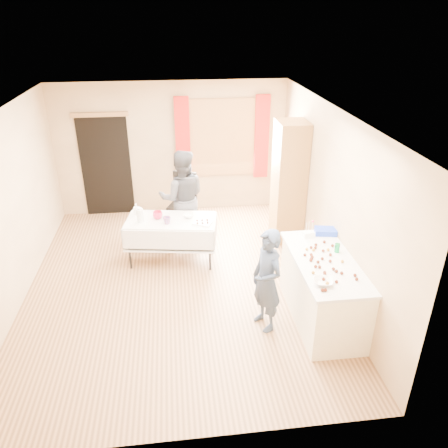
{
  "coord_description": "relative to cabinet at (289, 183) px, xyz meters",
  "views": [
    {
      "loc": [
        0.01,
        -5.67,
        3.81
      ],
      "look_at": [
        0.7,
        0.0,
        0.96
      ],
      "focal_mm": 35.0,
      "sensor_mm": 36.0,
      "label": 1
    }
  ],
  "objects": [
    {
      "name": "floor",
      "position": [
        -1.99,
        -1.26,
        -1.08
      ],
      "size": [
        4.5,
        5.5,
        0.02
      ],
      "primitive_type": "cube",
      "color": "#9E7047",
      "rests_on": "ground"
    },
    {
      "name": "ceiling",
      "position": [
        -1.99,
        -1.26,
        1.54
      ],
      "size": [
        4.5,
        5.5,
        0.02
      ],
      "primitive_type": "cube",
      "color": "white",
      "rests_on": "floor"
    },
    {
      "name": "wall_back",
      "position": [
        -1.99,
        1.5,
        0.23
      ],
      "size": [
        4.5,
        0.02,
        2.6
      ],
      "primitive_type": "cube",
      "color": "tan",
      "rests_on": "floor"
    },
    {
      "name": "wall_front",
      "position": [
        -1.99,
        -4.02,
        0.23
      ],
      "size": [
        4.5,
        0.02,
        2.6
      ],
      "primitive_type": "cube",
      "color": "tan",
      "rests_on": "floor"
    },
    {
      "name": "wall_left",
      "position": [
        -4.25,
        -1.26,
        0.23
      ],
      "size": [
        0.02,
        5.5,
        2.6
      ],
      "primitive_type": "cube",
      "color": "tan",
      "rests_on": "floor"
    },
    {
      "name": "wall_right",
      "position": [
        0.27,
        -1.26,
        0.23
      ],
      "size": [
        0.02,
        5.5,
        2.6
      ],
      "primitive_type": "cube",
      "color": "tan",
      "rests_on": "floor"
    },
    {
      "name": "window_frame",
      "position": [
        -0.99,
        1.46,
        0.43
      ],
      "size": [
        1.32,
        0.06,
        1.52
      ],
      "primitive_type": "cube",
      "color": "olive",
      "rests_on": "wall_back"
    },
    {
      "name": "window_pane",
      "position": [
        -0.99,
        1.45,
        0.43
      ],
      "size": [
        1.2,
        0.02,
        1.4
      ],
      "primitive_type": "cube",
      "color": "white",
      "rests_on": "wall_back"
    },
    {
      "name": "curtain_left",
      "position": [
        -1.77,
        1.41,
        0.43
      ],
      "size": [
        0.28,
        0.06,
        1.65
      ],
      "primitive_type": "cube",
      "color": "#B51913",
      "rests_on": "wall_back"
    },
    {
      "name": "curtain_right",
      "position": [
        -0.21,
        1.41,
        0.43
      ],
      "size": [
        0.28,
        0.06,
        1.65
      ],
      "primitive_type": "cube",
      "color": "#B51913",
      "rests_on": "wall_back"
    },
    {
      "name": "doorway",
      "position": [
        -3.29,
        1.47,
        -0.07
      ],
      "size": [
        0.95,
        0.04,
        2.0
      ],
      "primitive_type": "cube",
      "color": "black",
      "rests_on": "floor"
    },
    {
      "name": "door_lintel",
      "position": [
        -3.29,
        1.44,
        0.95
      ],
      "size": [
        1.05,
        0.06,
        0.08
      ],
      "primitive_type": "cube",
      "color": "olive",
      "rests_on": "wall_back"
    },
    {
      "name": "cabinet",
      "position": [
        0.0,
        0.0,
        0.0
      ],
      "size": [
        0.5,
        0.6,
        2.14
      ],
      "primitive_type": "cube",
      "color": "olive",
      "rests_on": "floor"
    },
    {
      "name": "counter",
      "position": [
        -0.1,
        -2.33,
        -0.62
      ],
      "size": [
        0.8,
        1.68,
        0.91
      ],
      "color": "#F0E9C8",
      "rests_on": "floor"
    },
    {
      "name": "party_table",
      "position": [
        -2.07,
        -0.56,
        -0.62
      ],
      "size": [
        1.55,
        0.96,
        0.75
      ],
      "rotation": [
        0.0,
        0.0,
        -0.16
      ],
      "color": "black",
      "rests_on": "floor"
    },
    {
      "name": "chair",
      "position": [
        -1.85,
        0.55,
        -0.74
      ],
      "size": [
        0.59,
        0.59,
        1.1
      ],
      "rotation": [
        0.0,
        0.0,
        -0.4
      ],
      "color": "black",
      "rests_on": "floor"
    },
    {
      "name": "girl",
      "position": [
        -0.88,
        -2.41,
        -0.36
      ],
      "size": [
        0.74,
        0.68,
        1.41
      ],
      "primitive_type": "imported",
      "rotation": [
        0.0,
        0.0,
        -1.2
      ],
      "color": "#23304A",
      "rests_on": "floor"
    },
    {
      "name": "woman",
      "position": [
        -1.85,
        0.06,
        -0.22
      ],
      "size": [
        0.86,
        0.69,
        1.7
      ],
      "primitive_type": "imported",
      "rotation": [
        0.0,
        0.0,
        3.11
      ],
      "color": "black",
      "rests_on": "floor"
    },
    {
      "name": "soda_can",
      "position": [
        0.1,
        -2.15,
        -0.1
      ],
      "size": [
        0.08,
        0.08,
        0.12
      ],
      "primitive_type": "cylinder",
      "rotation": [
        0.0,
        0.0,
        -0.15
      ],
      "color": "#0C7D38",
      "rests_on": "counter"
    },
    {
      "name": "mixing_bowl",
      "position": [
        -0.32,
        -2.84,
        -0.13
      ],
      "size": [
        0.32,
        0.32,
        0.05
      ],
      "primitive_type": "imported",
      "rotation": [
        0.0,
        0.0,
        -0.21
      ],
      "color": "white",
      "rests_on": "counter"
    },
    {
      "name": "foam_block",
      "position": [
        -0.15,
        -1.7,
        -0.12
      ],
      "size": [
        0.16,
        0.11,
        0.08
      ],
      "primitive_type": "cube",
      "rotation": [
        0.0,
        0.0,
        0.09
      ],
      "color": "white",
      "rests_on": "counter"
    },
    {
      "name": "blue_basket",
      "position": [
        0.12,
        -1.63,
        -0.12
      ],
      "size": [
        0.33,
        0.25,
        0.08
      ],
      "primitive_type": "cube",
      "rotation": [
        0.0,
        0.0,
        -0.18
      ],
      "color": "#1B38BD",
      "rests_on": "counter"
    },
    {
      "name": "pitcher",
      "position": [
        -2.54,
        -0.6,
        -0.21
      ],
      "size": [
        0.14,
        0.14,
        0.22
      ],
      "primitive_type": "cylinder",
      "rotation": [
        0.0,
        0.0,
        -0.31
      ],
      "color": "silver",
      "rests_on": "party_table"
    },
    {
      "name": "cup_red",
      "position": [
        -2.27,
        -0.5,
        -0.26
      ],
      "size": [
        0.22,
        0.22,
        0.12
      ],
      "primitive_type": "imported",
      "rotation": [
        0.0,
        0.0,
        -0.22
      ],
      "color": "#D01F46",
      "rests_on": "party_table"
    },
    {
      "name": "cup_rainbow",
      "position": [
        -2.13,
        -0.71,
        -0.26
      ],
      "size": [
        0.17,
        0.17,
        0.11
      ],
      "primitive_type": "imported",
      "rotation": [
        0.0,
        0.0,
        -0.22
      ],
      "color": "red",
      "rests_on": "party_table"
    },
    {
      "name": "small_bowl",
      "position": [
        -1.78,
        -0.51,
        -0.29
      ],
      "size": [
        0.21,
        0.21,
        0.05
      ],
      "primitive_type": "imported",
      "rotation": [
        0.0,
        0.0,
        -0.15
      ],
      "color": "white",
      "rests_on": "party_table"
    },
    {
      "name": "pastry_tray",
      "position": [
        -1.57,
        -0.77,
        -0.31
      ],
      "size": [
        0.34,
        0.3,
        0.02
      ],
      "primitive_type": "cube",
      "rotation": [
        0.0,
        0.0,
        -0.45
      ],
      "color": "white",
      "rests_on": "party_table"
    },
    {
      "name": "bottle",
      "position": [
        -2.62,
        -0.29,
        -0.23
      ],
      "size": [
        0.12,
        0.12,
        0.18
      ],
      "primitive_type": "imported",
      "rotation": [
        0.0,
        0.0,
        -0.25
      ],
      "color": "white",
      "rests_on": "party_table"
    },
    {
      "name": "cake_balls",
      "position": [
        -0.17,
        -2.42,
        -0.14
      ],
      "size": [
        0.53,
        1.14,
        0.04
      ],
      "color": "#3F2314",
      "rests_on": "counter"
    }
  ]
}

